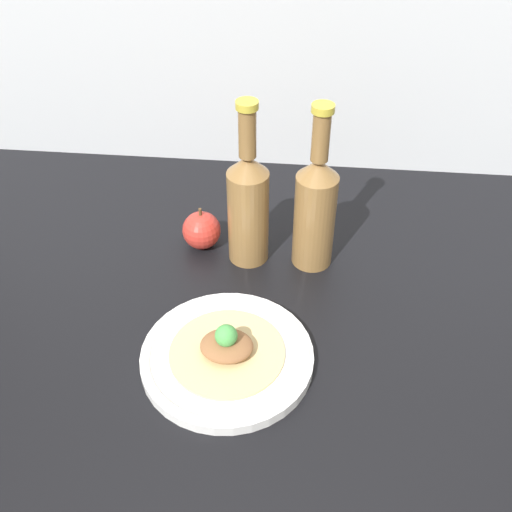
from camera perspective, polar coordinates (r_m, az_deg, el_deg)
ground_plane at (r=97.96cm, az=2.43°, el=-8.42°), size 180.00×110.00×4.00cm
plate at (r=92.26cm, az=-2.76°, el=-9.50°), size 26.32×26.32×2.20cm
plated_food at (r=90.72cm, az=-2.80°, el=-8.68°), size 17.60×17.60×5.65cm
cider_bottle_left at (r=103.48cm, az=-0.76°, el=4.98°), size 7.26×7.26×30.79cm
cider_bottle_right at (r=103.06cm, az=5.67°, el=4.60°), size 7.26×7.26×30.79cm
apple at (r=111.28cm, az=-5.21°, el=2.46°), size 7.11×7.11×8.47cm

